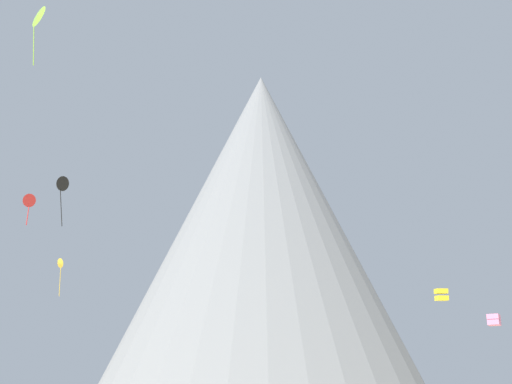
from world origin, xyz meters
The scene contains 7 objects.
rock_massif centered at (1.93, 102.76, 33.01)m, with size 85.41×85.41×68.51m.
kite_black_mid centered at (-17.85, 40.02, 24.60)m, with size 1.47×1.68×5.30m.
kite_lime_high centered at (-18.62, 30.92, 38.62)m, with size 2.06×2.04×6.37m.
kite_gold_mid centered at (-23.59, 59.66, 19.86)m, with size 1.28×1.15×4.95m.
kite_red_mid centered at (-19.41, 35.61, 21.55)m, with size 1.34×1.32×3.08m.
kite_pink_low centered at (22.51, 32.30, 9.92)m, with size 1.32×1.33×0.95m.
kite_yellow_low centered at (21.26, 43.54, 13.61)m, with size 1.25×1.28×1.28m.
Camera 1 is at (3.16, -23.92, 4.27)m, focal length 45.81 mm.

